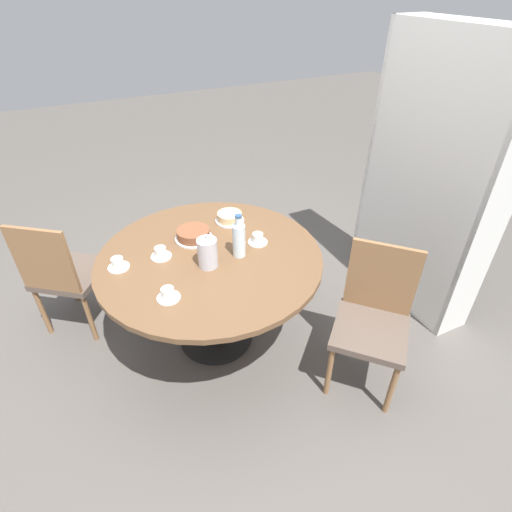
# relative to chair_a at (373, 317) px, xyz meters

# --- Properties ---
(ground_plane) EXTENTS (14.00, 14.00, 0.00)m
(ground_plane) POSITION_rel_chair_a_xyz_m (-0.69, -0.76, -0.49)
(ground_plane) COLOR #56514C
(dining_table) EXTENTS (1.39, 1.39, 0.72)m
(dining_table) POSITION_rel_chair_a_xyz_m (-0.69, -0.76, 0.10)
(dining_table) COLOR black
(dining_table) RESTS_ON ground_plane
(chair_a) EXTENTS (0.59, 0.59, 0.92)m
(chair_a) POSITION_rel_chair_a_xyz_m (0.00, 0.00, 0.00)
(chair_a) COLOR olive
(chair_a) RESTS_ON ground_plane
(chair_b) EXTENTS (0.59, 0.59, 0.92)m
(chair_b) POSITION_rel_chair_a_xyz_m (-1.24, -1.62, 0.00)
(chair_b) COLOR olive
(chair_b) RESTS_ON ground_plane
(bookshelf) EXTENTS (1.04, 0.28, 1.93)m
(bookshelf) POSITION_rel_chair_a_xyz_m (-0.53, 0.80, 0.48)
(bookshelf) COLOR silver
(bookshelf) RESTS_ON ground_plane
(coffee_pot) EXTENTS (0.12, 0.12, 0.22)m
(coffee_pot) POSITION_rel_chair_a_xyz_m (-0.59, -0.80, 0.34)
(coffee_pot) COLOR silver
(coffee_pot) RESTS_ON dining_table
(water_bottle) EXTENTS (0.08, 0.08, 0.28)m
(water_bottle) POSITION_rel_chair_a_xyz_m (-0.61, -0.59, 0.35)
(water_bottle) COLOR silver
(water_bottle) RESTS_ON dining_table
(cake_main) EXTENTS (0.24, 0.24, 0.07)m
(cake_main) POSITION_rel_chair_a_xyz_m (-0.91, -0.79, 0.27)
(cake_main) COLOR silver
(cake_main) RESTS_ON dining_table
(cake_second) EXTENTS (0.20, 0.20, 0.07)m
(cake_second) POSITION_rel_chair_a_xyz_m (-1.01, -0.49, 0.27)
(cake_second) COLOR silver
(cake_second) RESTS_ON dining_table
(cup_a) EXTENTS (0.13, 0.13, 0.07)m
(cup_a) POSITION_rel_chair_a_xyz_m (-0.41, -1.09, 0.26)
(cup_a) COLOR silver
(cup_a) RESTS_ON dining_table
(cup_b) EXTENTS (0.13, 0.13, 0.07)m
(cup_b) POSITION_rel_chair_a_xyz_m (-0.80, -1.28, 0.26)
(cup_b) COLOR silver
(cup_b) RESTS_ON dining_table
(cup_c) EXTENTS (0.13, 0.13, 0.07)m
(cup_c) POSITION_rel_chair_a_xyz_m (-0.69, -0.43, 0.26)
(cup_c) COLOR silver
(cup_c) RESTS_ON dining_table
(cup_d) EXTENTS (0.13, 0.13, 0.07)m
(cup_d) POSITION_rel_chair_a_xyz_m (-0.80, -1.03, 0.26)
(cup_d) COLOR silver
(cup_d) RESTS_ON dining_table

